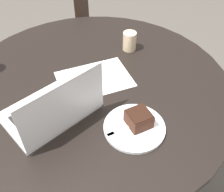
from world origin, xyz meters
The scene contains 9 objects.
ground_plane centered at (0.00, 0.00, 0.00)m, with size 12.00×12.00×0.00m, color #4C4742.
dining_table centered at (0.00, 0.00, 0.59)m, with size 1.19×1.19×0.75m.
chair centered at (0.11, 0.85, 0.47)m, with size 0.50×0.50×0.89m.
paper_document centered at (0.01, 0.02, 0.75)m, with size 0.35×0.29×0.00m.
plate centered at (0.13, -0.27, 0.75)m, with size 0.22×0.22×0.01m.
cake_slice centered at (0.14, -0.26, 0.79)m, with size 0.10×0.10×0.06m.
fork centered at (0.09, -0.28, 0.76)m, with size 0.17×0.08×0.00m.
coffee_glass centered at (0.20, 0.23, 0.79)m, with size 0.07×0.07×0.09m.
laptop centered at (-0.16, -0.18, 0.79)m, with size 0.41×0.39×0.22m.
Camera 1 is at (-0.02, -0.85, 1.49)m, focal length 42.00 mm.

